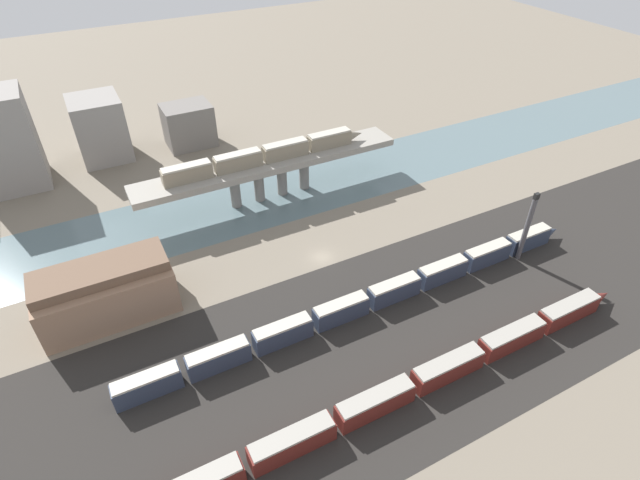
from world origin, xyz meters
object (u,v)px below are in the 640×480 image
at_px(train_on_bridge, 267,154).
at_px(train_yard_near, 421,381).
at_px(train_yard_mid, 373,298).
at_px(warehouse_building, 106,291).
at_px(signal_tower, 527,228).

distance_m(train_on_bridge, train_yard_near, 60.74).
distance_m(train_yard_mid, warehouse_building, 46.20).
xyz_separation_m(train_yard_near, signal_tower, (36.08, 16.02, 5.68)).
bearing_deg(train_yard_mid, train_on_bridge, 92.55).
relative_size(train_on_bridge, train_yard_mid, 0.53).
relative_size(train_yard_mid, warehouse_building, 4.06).
xyz_separation_m(train_on_bridge, warehouse_building, (-39.49, -21.60, -6.39)).
height_order(train_on_bridge, train_yard_near, train_on_bridge).
height_order(train_on_bridge, warehouse_building, train_on_bridge).
xyz_separation_m(train_on_bridge, train_yard_mid, (1.87, -41.98, -9.28)).
distance_m(train_on_bridge, warehouse_building, 45.46).
height_order(train_yard_mid, signal_tower, signal_tower).
height_order(train_yard_near, train_yard_mid, train_yard_mid).
distance_m(train_yard_mid, signal_tower, 33.55).
height_order(train_yard_near, signal_tower, signal_tower).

